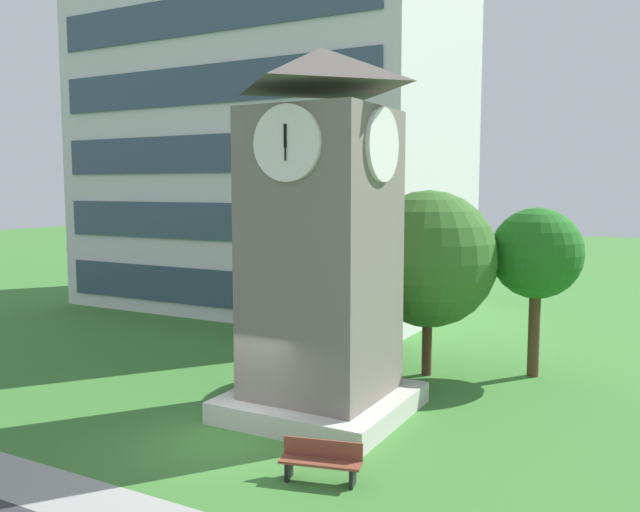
# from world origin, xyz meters

# --- Properties ---
(ground_plane) EXTENTS (160.00, 160.00, 0.00)m
(ground_plane) POSITION_xyz_m (0.00, 0.00, 0.00)
(ground_plane) COLOR #3D7A33
(kerb_strip) EXTENTS (120.00, 1.60, 0.01)m
(kerb_strip) POSITION_xyz_m (0.00, -3.87, 0.00)
(kerb_strip) COLOR #9E9E99
(kerb_strip) RESTS_ON ground
(office_building) EXTENTS (19.55, 12.05, 28.80)m
(office_building) POSITION_xyz_m (-9.81, 18.01, 14.40)
(office_building) COLOR silver
(office_building) RESTS_ON ground
(clock_tower) EXTENTS (4.78, 4.78, 10.20)m
(clock_tower) POSITION_xyz_m (1.19, 3.17, 4.55)
(clock_tower) COLOR slate
(clock_tower) RESTS_ON ground
(park_bench) EXTENTS (1.86, 0.91, 0.88)m
(park_bench) POSITION_xyz_m (3.29, -0.73, 0.46)
(park_bench) COLOR brown
(park_bench) RESTS_ON ground
(tree_by_building) EXTENTS (4.63, 4.63, 6.33)m
(tree_by_building) POSITION_xyz_m (2.54, 8.26, 4.01)
(tree_by_building) COLOR #513823
(tree_by_building) RESTS_ON ground
(tree_streetside) EXTENTS (3.84, 3.84, 5.67)m
(tree_streetside) POSITION_xyz_m (-4.35, 13.71, 3.73)
(tree_streetside) COLOR #513823
(tree_streetside) RESTS_ON ground
(tree_near_tower) EXTENTS (3.06, 3.06, 5.76)m
(tree_near_tower) POSITION_xyz_m (5.78, 9.85, 4.18)
(tree_near_tower) COLOR #513823
(tree_near_tower) RESTS_ON ground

